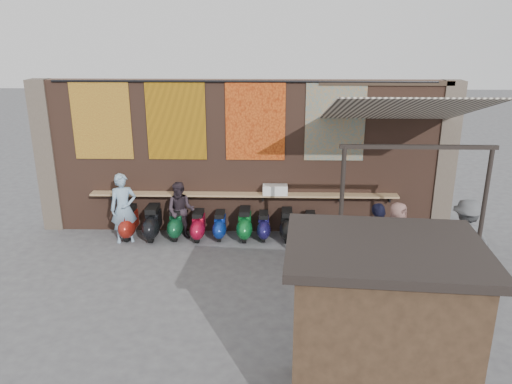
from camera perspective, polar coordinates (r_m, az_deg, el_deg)
ground at (r=11.27m, az=-1.99°, el=-9.42°), size 70.00×70.00×0.00m
brick_wall at (r=13.08m, az=-1.37°, el=3.96°), size 10.00×0.40×4.00m
pier_left at (r=14.31m, az=-22.69°, el=3.80°), size 0.50×0.50×4.00m
pier_right at (r=13.83m, az=20.74°, el=3.56°), size 0.50×0.50×4.00m
eating_counter at (r=12.98m, az=-1.42°, el=-0.30°), size 8.00×0.32×0.05m
shelf_box at (r=12.89m, az=2.20°, el=0.25°), size 0.64×0.30×0.25m
tapestry_redgold at (r=13.33m, az=-17.25°, el=7.82°), size 1.50×0.02×2.00m
tapestry_sun at (r=12.85m, az=-9.12°, el=8.04°), size 1.50×0.02×2.00m
tapestry_orange at (r=12.64m, az=-0.08°, el=8.10°), size 1.50×0.02×2.00m
tapestry_multi at (r=12.74m, az=9.04°, el=7.96°), size 1.50×0.02×2.00m
hang_rail at (r=12.50m, az=-1.49°, el=12.52°), size 9.50×0.06×0.06m
scooter_stool_0 at (r=13.42m, az=-14.30°, el=-3.40°), size 0.39×0.86×0.81m
scooter_stool_1 at (r=13.22m, az=-11.72°, el=-3.47°), size 0.40×0.89×0.85m
scooter_stool_2 at (r=13.16m, az=-9.08°, el=-3.56°), size 0.37×0.82×0.78m
scooter_stool_3 at (r=13.00m, az=-6.60°, el=-3.83°), size 0.35×0.77×0.74m
scooter_stool_4 at (r=13.01m, az=-4.15°, el=-3.84°), size 0.33×0.73×0.69m
scooter_stool_5 at (r=12.92m, az=-1.29°, el=-3.71°), size 0.38×0.84×0.79m
scooter_stool_6 at (r=12.95m, az=0.88°, el=-3.91°), size 0.33×0.73×0.69m
scooter_stool_7 at (r=12.91m, az=3.55°, el=-3.80°), size 0.37×0.82×0.78m
scooter_stool_8 at (r=12.98m, az=6.24°, el=-3.95°), size 0.33×0.73×0.69m
diner_left at (r=13.01m, az=-14.90°, el=-1.82°), size 0.76×0.62×1.80m
diner_right at (r=12.97m, az=-8.60°, el=-2.13°), size 0.77×0.61×1.52m
shopper_navy at (r=10.86m, az=13.64°, el=-5.79°), size 1.15×0.81×1.81m
shopper_grey at (r=11.72m, az=22.74°, el=-4.97°), size 1.16×0.68×1.79m
shopper_tan at (r=11.89m, az=15.71°, el=-4.60°), size 0.83×0.87×1.50m
market_stall at (r=7.30m, az=13.77°, el=-15.57°), size 2.41×1.89×2.48m
stall_roof at (r=6.68m, az=14.61°, el=-6.26°), size 2.71×2.17×0.12m
stall_sign at (r=7.79m, az=13.28°, el=-8.52°), size 1.20×0.14×0.50m
stall_shelf at (r=8.22m, az=12.82°, el=-14.08°), size 1.90×0.25×0.06m
awning_canvas at (r=11.34m, az=16.27°, el=9.01°), size 3.20×3.28×0.97m
awning_ledger at (r=12.83m, az=14.69°, el=11.96°), size 3.30×0.08×0.12m
awning_header at (r=10.01m, az=18.09°, el=4.92°), size 3.00×0.08×0.08m
awning_post_left at (r=10.16m, az=9.63°, el=-3.28°), size 0.09×0.09×3.10m
awning_post_right at (r=10.91m, az=24.37°, el=-3.18°), size 0.09×0.09×3.10m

